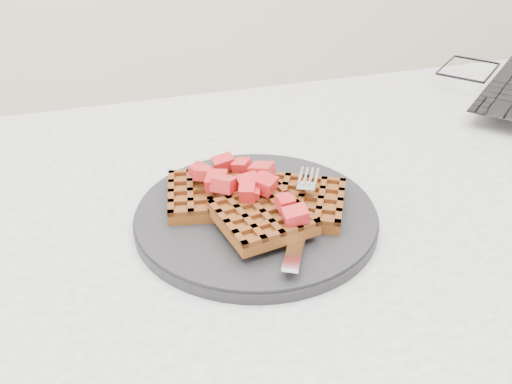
% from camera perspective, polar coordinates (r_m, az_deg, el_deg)
% --- Properties ---
extents(table, '(1.20, 0.80, 0.75)m').
position_cam_1_polar(table, '(0.75, 9.61, -8.80)').
color(table, silver).
rests_on(table, ground).
extents(plate, '(0.27, 0.27, 0.02)m').
position_cam_1_polar(plate, '(0.64, 0.00, -2.43)').
color(plate, black).
rests_on(plate, table).
extents(waffles, '(0.21, 0.18, 0.03)m').
position_cam_1_polar(waffles, '(0.63, 0.12, -1.16)').
color(waffles, brown).
rests_on(waffles, plate).
extents(strawberry_pile, '(0.15, 0.15, 0.02)m').
position_cam_1_polar(strawberry_pile, '(0.62, 0.00, 1.11)').
color(strawberry_pile, '#9B0208').
rests_on(strawberry_pile, waffles).
extents(fork, '(0.11, 0.17, 0.02)m').
position_cam_1_polar(fork, '(0.61, 4.62, -2.52)').
color(fork, silver).
rests_on(fork, plate).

